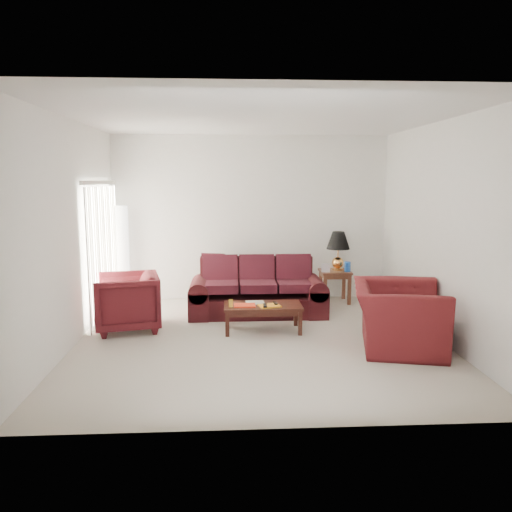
{
  "coord_description": "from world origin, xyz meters",
  "views": [
    {
      "loc": [
        -0.43,
        -6.65,
        2.21
      ],
      "look_at": [
        0.0,
        0.85,
        1.05
      ],
      "focal_mm": 35.0,
      "sensor_mm": 36.0,
      "label": 1
    }
  ],
  "objects": [
    {
      "name": "magazine_white",
      "position": [
        -0.03,
        0.52,
        0.4
      ],
      "size": [
        0.28,
        0.21,
        0.02
      ],
      "primitive_type": "cube",
      "rotation": [
        0.0,
        0.0,
        0.04
      ],
      "color": "beige",
      "rests_on": "coffee_table"
    },
    {
      "name": "magazine_orange",
      "position": [
        0.17,
        0.31,
        0.4
      ],
      "size": [
        0.34,
        0.29,
        0.02
      ],
      "primitive_type": "cube",
      "rotation": [
        0.0,
        0.0,
        0.27
      ],
      "color": "orange",
      "rests_on": "coffee_table"
    },
    {
      "name": "picture_frame",
      "position": [
        1.39,
        2.3,
        0.67
      ],
      "size": [
        0.15,
        0.18,
        0.06
      ],
      "primitive_type": "cube",
      "rotation": [
        1.36,
        0.0,
        -0.02
      ],
      "color": "silver",
      "rests_on": "end_table"
    },
    {
      "name": "remote_a",
      "position": [
        0.1,
        0.25,
        0.43
      ],
      "size": [
        0.06,
        0.18,
        0.02
      ],
      "primitive_type": "cube",
      "rotation": [
        0.0,
        0.0,
        -0.06
      ],
      "color": "black",
      "rests_on": "coffee_table"
    },
    {
      "name": "throw_pillow",
      "position": [
        -0.7,
        2.1,
        0.71
      ],
      "size": [
        0.44,
        0.28,
        0.42
      ],
      "primitive_type": "cube",
      "rotation": [
        -0.21,
        0.0,
        -0.23
      ],
      "color": "black",
      "rests_on": "sofa"
    },
    {
      "name": "end_table",
      "position": [
        1.5,
        2.1,
        0.29
      ],
      "size": [
        0.55,
        0.55,
        0.58
      ],
      "primitive_type": null,
      "rotation": [
        0.0,
        0.0,
        -0.04
      ],
      "color": "#55231D",
      "rests_on": "ground"
    },
    {
      "name": "floor_lamp",
      "position": [
        -2.3,
        2.16,
        0.89
      ],
      "size": [
        0.31,
        0.31,
        1.78
      ],
      "primitive_type": null,
      "rotation": [
        0.0,
        0.0,
        0.09
      ],
      "color": "silver",
      "rests_on": "ground"
    },
    {
      "name": "magazine_red",
      "position": [
        -0.19,
        0.36,
        0.41
      ],
      "size": [
        0.31,
        0.23,
        0.02
      ],
      "primitive_type": "cube",
      "rotation": [
        0.0,
        0.0,
        -0.01
      ],
      "color": "red",
      "rests_on": "coffee_table"
    },
    {
      "name": "floor",
      "position": [
        0.0,
        0.0,
        0.0
      ],
      "size": [
        5.0,
        5.0,
        0.0
      ],
      "primitive_type": "plane",
      "color": "#B9AD9E",
      "rests_on": "ground"
    },
    {
      "name": "table_lamp",
      "position": [
        1.56,
        2.15,
        0.93
      ],
      "size": [
        0.49,
        0.49,
        0.7
      ],
      "primitive_type": null,
      "rotation": [
        0.0,
        0.0,
        -0.18
      ],
      "color": "#E79B48",
      "rests_on": "end_table"
    },
    {
      "name": "clock",
      "position": [
        1.31,
        1.97,
        0.65
      ],
      "size": [
        0.16,
        0.07,
        0.15
      ],
      "primitive_type": "cube",
      "rotation": [
        0.0,
        0.0,
        -0.13
      ],
      "color": "silver",
      "rests_on": "end_table"
    },
    {
      "name": "remote_b",
      "position": [
        0.26,
        0.4,
        0.42
      ],
      "size": [
        0.06,
        0.16,
        0.02
      ],
      "primitive_type": "cube",
      "rotation": [
        0.0,
        0.0,
        0.06
      ],
      "color": "black",
      "rests_on": "coffee_table"
    },
    {
      "name": "coffee_table",
      "position": [
        0.07,
        0.42,
        0.2
      ],
      "size": [
        1.21,
        0.75,
        0.4
      ],
      "primitive_type": null,
      "rotation": [
        0.0,
        0.0,
        0.17
      ],
      "color": "black",
      "rests_on": "ground"
    },
    {
      "name": "armchair_left",
      "position": [
        -1.92,
        0.59,
        0.42
      ],
      "size": [
        1.1,
        1.08,
        0.84
      ],
      "primitive_type": "imported",
      "rotation": [
        0.0,
        0.0,
        -1.35
      ],
      "color": "#3F0E12",
      "rests_on": "ground"
    },
    {
      "name": "blue_canister",
      "position": [
        1.7,
        1.98,
        0.67
      ],
      "size": [
        0.15,
        0.15,
        0.18
      ],
      "primitive_type": "cylinder",
      "rotation": [
        0.0,
        0.0,
        0.43
      ],
      "color": "#174599",
      "rests_on": "end_table"
    },
    {
      "name": "sofa",
      "position": [
        0.05,
        1.34,
        0.45
      ],
      "size": [
        2.24,
        1.01,
        0.91
      ],
      "primitive_type": null,
      "rotation": [
        0.0,
        0.0,
        0.02
      ],
      "color": "black",
      "rests_on": "ground"
    },
    {
      "name": "yellow_glass",
      "position": [
        -0.39,
        0.32,
        0.45
      ],
      "size": [
        0.08,
        0.08,
        0.11
      ],
      "primitive_type": "cylinder",
      "rotation": [
        0.0,
        0.0,
        0.26
      ],
      "color": "gold",
      "rests_on": "coffee_table"
    },
    {
      "name": "armchair_right",
      "position": [
        1.8,
        -0.42,
        0.42
      ],
      "size": [
        1.4,
        1.52,
        0.85
      ],
      "primitive_type": "imported",
      "rotation": [
        0.0,
        0.0,
        1.35
      ],
      "color": "#481013",
      "rests_on": "ground"
    },
    {
      "name": "blinds",
      "position": [
        -2.42,
        1.3,
        1.08
      ],
      "size": [
        0.1,
        2.0,
        2.16
      ],
      "primitive_type": "cube",
      "color": "silver",
      "rests_on": "ground"
    }
  ]
}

